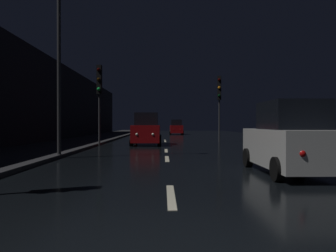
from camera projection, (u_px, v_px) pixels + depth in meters
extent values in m
cube|color=black|center=(165.00, 141.00, 27.99)|extent=(25.68, 84.00, 0.02)
cube|color=#28282B|center=(87.00, 140.00, 27.89)|extent=(4.40, 84.00, 0.15)
cube|color=black|center=(41.00, 99.00, 24.34)|extent=(0.80, 63.00, 6.64)
cube|color=beige|center=(171.00, 196.00, 6.49)|extent=(0.16, 2.20, 0.01)
cube|color=beige|center=(167.00, 159.00, 13.42)|extent=(0.16, 2.20, 0.01)
cube|color=beige|center=(166.00, 151.00, 17.53)|extent=(0.16, 2.20, 0.01)
cube|color=beige|center=(165.00, 141.00, 27.03)|extent=(0.16, 2.20, 0.01)
cube|color=beige|center=(165.00, 140.00, 28.39)|extent=(0.16, 2.20, 0.01)
cylinder|color=#38383A|center=(99.00, 120.00, 21.42)|extent=(0.12, 0.12, 3.38)
cube|color=black|center=(99.00, 80.00, 21.41)|extent=(0.32, 0.36, 1.90)
sphere|color=black|center=(99.00, 70.00, 21.23)|extent=(0.22, 0.22, 0.22)
sphere|color=black|center=(99.00, 79.00, 21.23)|extent=(0.22, 0.22, 0.22)
sphere|color=#19D84C|center=(99.00, 89.00, 21.23)|extent=(0.22, 0.22, 0.22)
cylinder|color=#38383A|center=(219.00, 121.00, 26.26)|extent=(0.12, 0.12, 3.38)
cube|color=black|center=(219.00, 88.00, 26.25)|extent=(0.37, 0.40, 1.90)
sphere|color=black|center=(219.00, 80.00, 26.07)|extent=(0.22, 0.22, 0.22)
sphere|color=orange|center=(219.00, 88.00, 26.07)|extent=(0.22, 0.22, 0.22)
sphere|color=black|center=(219.00, 96.00, 26.08)|extent=(0.22, 0.22, 0.22)
cylinder|color=#2D2D30|center=(59.00, 60.00, 13.76)|extent=(0.16, 0.16, 8.27)
cube|color=maroon|center=(147.00, 133.00, 22.61)|extent=(1.83, 4.27, 1.12)
cube|color=black|center=(147.00, 119.00, 22.75)|extent=(1.56, 2.14, 0.85)
cylinder|color=black|center=(159.00, 141.00, 21.13)|extent=(0.22, 0.65, 0.65)
cylinder|color=black|center=(131.00, 141.00, 21.10)|extent=(0.22, 0.65, 0.65)
cylinder|color=black|center=(160.00, 139.00, 24.12)|extent=(0.22, 0.65, 0.65)
cylinder|color=black|center=(135.00, 139.00, 24.09)|extent=(0.22, 0.65, 0.65)
sphere|color=white|center=(153.00, 134.00, 20.52)|extent=(0.18, 0.18, 0.18)
sphere|color=white|center=(137.00, 134.00, 20.50)|extent=(0.18, 0.18, 0.18)
sphere|color=red|center=(155.00, 133.00, 24.71)|extent=(0.18, 0.18, 0.18)
sphere|color=red|center=(141.00, 133.00, 24.69)|extent=(0.18, 0.18, 0.18)
cube|color=silver|center=(290.00, 147.00, 9.57)|extent=(1.74, 4.05, 1.06)
cube|color=black|center=(292.00, 115.00, 9.42)|extent=(1.48, 2.03, 0.81)
cylinder|color=black|center=(248.00, 158.00, 10.98)|extent=(0.21, 0.62, 0.62)
cylinder|color=black|center=(298.00, 157.00, 11.00)|extent=(0.21, 0.62, 0.62)
cylinder|color=black|center=(277.00, 169.00, 8.14)|extent=(0.21, 0.62, 0.62)
sphere|color=slate|center=(254.00, 143.00, 11.55)|extent=(0.17, 0.17, 0.17)
sphere|color=slate|center=(281.00, 143.00, 11.56)|extent=(0.17, 0.17, 0.17)
sphere|color=red|center=(302.00, 154.00, 7.58)|extent=(0.17, 0.17, 0.17)
cube|color=maroon|center=(176.00, 129.00, 45.00)|extent=(1.69, 3.94, 1.03)
cube|color=black|center=(176.00, 123.00, 44.85)|extent=(1.44, 1.97, 0.79)
cylinder|color=black|center=(170.00, 132.00, 46.37)|extent=(0.21, 0.60, 0.60)
cylinder|color=black|center=(182.00, 132.00, 46.40)|extent=(0.21, 0.60, 0.60)
cylinder|color=black|center=(170.00, 133.00, 43.61)|extent=(0.21, 0.60, 0.60)
cylinder|color=black|center=(183.00, 132.00, 43.64)|extent=(0.21, 0.60, 0.60)
sphere|color=slate|center=(172.00, 129.00, 46.93)|extent=(0.17, 0.17, 0.17)
sphere|color=slate|center=(179.00, 129.00, 46.94)|extent=(0.17, 0.17, 0.17)
sphere|color=red|center=(173.00, 129.00, 43.06)|extent=(0.17, 0.17, 0.17)
sphere|color=red|center=(180.00, 129.00, 43.08)|extent=(0.17, 0.17, 0.17)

